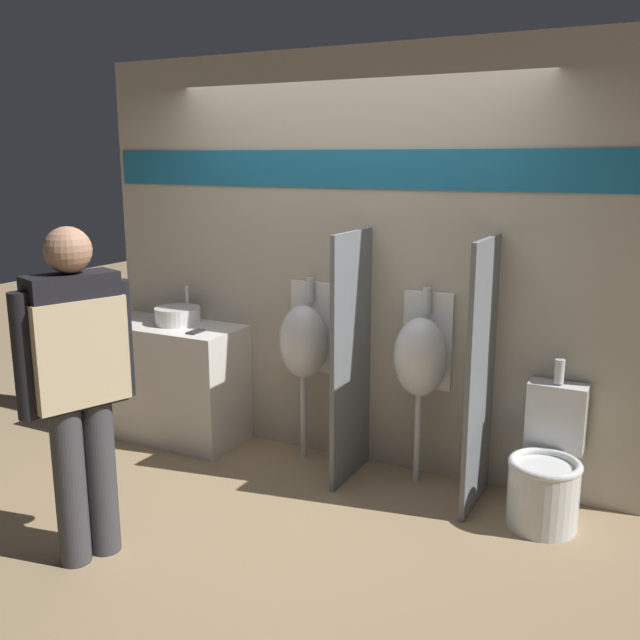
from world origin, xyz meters
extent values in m
plane|color=#997F5B|center=(0.00, 0.00, 0.00)|extent=(16.00, 16.00, 0.00)
cube|color=#B2A893|center=(0.00, 0.60, 1.35)|extent=(3.79, 0.06, 2.70)
cube|color=#19668E|center=(0.00, 0.56, 1.95)|extent=(3.72, 0.01, 0.24)
cube|color=silver|center=(-1.31, 0.31, 0.43)|extent=(1.08, 0.51, 0.85)
cylinder|color=silver|center=(-1.26, 0.36, 0.91)|extent=(0.33, 0.33, 0.12)
cylinder|color=silver|center=(-1.26, 0.48, 1.04)|extent=(0.03, 0.03, 0.14)
cube|color=#232328|center=(-0.98, 0.21, 0.86)|extent=(0.07, 0.14, 0.01)
cube|color=slate|center=(0.15, 0.30, 0.80)|extent=(0.03, 0.55, 1.59)
cube|color=slate|center=(0.98, 0.30, 0.80)|extent=(0.03, 0.55, 1.59)
cylinder|color=silver|center=(-0.26, 0.42, 0.30)|extent=(0.04, 0.04, 0.59)
ellipsoid|color=silver|center=(-0.26, 0.42, 0.82)|extent=(0.34, 0.28, 0.50)
cube|color=silver|center=(-0.26, 0.56, 0.90)|extent=(0.32, 0.02, 0.62)
cylinder|color=silver|center=(-0.26, 0.52, 1.16)|extent=(0.06, 0.06, 0.16)
cylinder|color=silver|center=(0.56, 0.42, 0.30)|extent=(0.04, 0.04, 0.59)
ellipsoid|color=silver|center=(0.56, 0.42, 0.82)|extent=(0.34, 0.28, 0.50)
cube|color=silver|center=(0.56, 0.56, 0.90)|extent=(0.32, 0.02, 0.62)
cylinder|color=silver|center=(0.56, 0.52, 1.16)|extent=(0.06, 0.06, 0.16)
cylinder|color=silver|center=(1.39, 0.20, 0.18)|extent=(0.39, 0.39, 0.36)
torus|color=silver|center=(1.39, 0.20, 0.37)|extent=(0.40, 0.40, 0.04)
cube|color=silver|center=(1.39, 0.48, 0.56)|extent=(0.33, 0.16, 0.39)
cylinder|color=silver|center=(1.39, 0.46, 0.84)|extent=(0.06, 0.06, 0.14)
cylinder|color=#3D3D42|center=(-0.67, -1.27, 0.41)|extent=(0.16, 0.16, 0.83)
cylinder|color=#3D3D42|center=(-0.61, -1.11, 0.41)|extent=(0.16, 0.16, 0.83)
cube|color=black|center=(-0.64, -1.19, 1.16)|extent=(0.33, 0.47, 0.66)
cube|color=#C6B289|center=(-0.64, -1.19, 1.10)|extent=(0.36, 0.50, 0.53)
cylinder|color=black|center=(-0.73, -1.42, 1.12)|extent=(0.10, 0.10, 0.60)
cylinder|color=black|center=(-0.55, -0.96, 1.12)|extent=(0.10, 0.10, 0.60)
sphere|color=#A87A5B|center=(-0.64, -1.19, 1.60)|extent=(0.22, 0.22, 0.22)
camera|label=1|loc=(1.95, -3.62, 2.02)|focal=40.00mm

